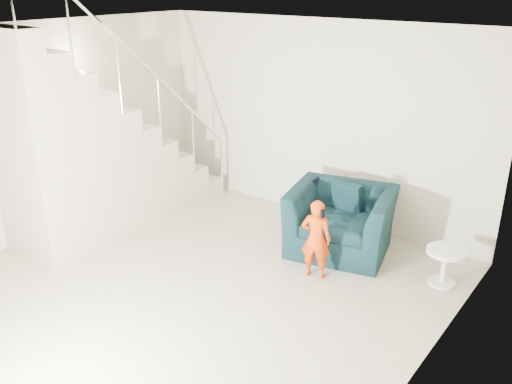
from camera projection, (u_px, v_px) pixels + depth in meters
floor at (177, 295)px, 5.80m from camera, size 5.50×5.50×0.00m
ceiling at (161, 35)px, 4.80m from camera, size 5.50×5.50×0.00m
back_wall at (316, 122)px, 7.34m from camera, size 5.00×0.00×5.00m
left_wall at (27, 135)px, 6.70m from camera, size 0.00×5.50×5.50m
right_wall at (415, 250)px, 3.90m from camera, size 0.00×5.50×5.50m
armchair at (341, 220)px, 6.64m from camera, size 1.44×1.33×0.79m
toddler at (316, 239)px, 6.02m from camera, size 0.39×0.31×0.93m
side_table at (445, 261)px, 5.92m from camera, size 0.43×0.43×0.43m
staircase at (93, 163)px, 6.98m from camera, size 1.02×3.03×3.62m
cushion at (347, 196)px, 6.74m from camera, size 0.38×0.18×0.38m
throw at (307, 202)px, 6.93m from camera, size 0.05×0.49×0.55m
phone at (322, 214)px, 5.80m from camera, size 0.03×0.05×0.10m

